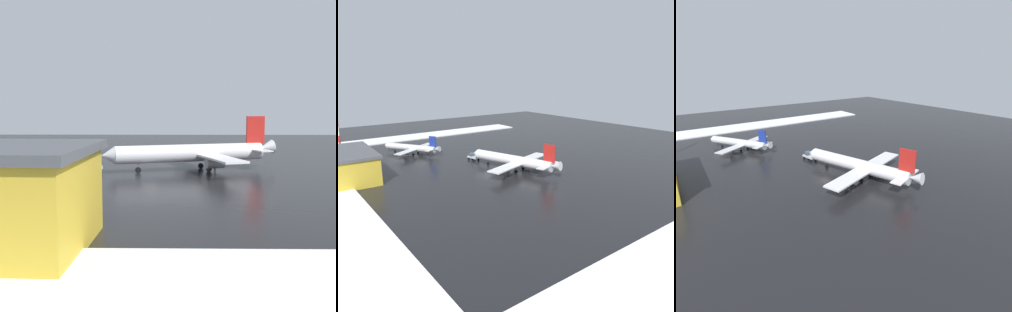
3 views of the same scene
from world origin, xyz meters
TOP-DOWN VIEW (x-y plane):
  - ground_plane at (0.00, 0.00)m, footprint 240.00×240.00m
  - snow_bank_far at (0.00, -50.00)m, footprint 152.00×16.00m
  - airplane_far_rear at (8.45, 5.05)m, footprint 34.06×28.69m
  - pushback_tug at (-11.14, 1.04)m, footprint 4.91×2.97m
  - ground_crew_mid_apron at (12.59, 7.50)m, footprint 0.36×0.36m
  - ground_crew_beside_wing at (10.79, 0.67)m, footprint 0.36×0.36m

SIDE VIEW (x-z plane):
  - ground_plane at x=0.00m, z-range 0.00..0.00m
  - snow_bank_far at x=0.00m, z-range 0.00..0.45m
  - ground_crew_mid_apron at x=12.59m, z-range 0.12..1.83m
  - ground_crew_beside_wing at x=10.79m, z-range 0.12..1.83m
  - pushback_tug at x=-11.14m, z-range 0.03..2.53m
  - airplane_far_rear at x=8.45m, z-range -1.76..8.60m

